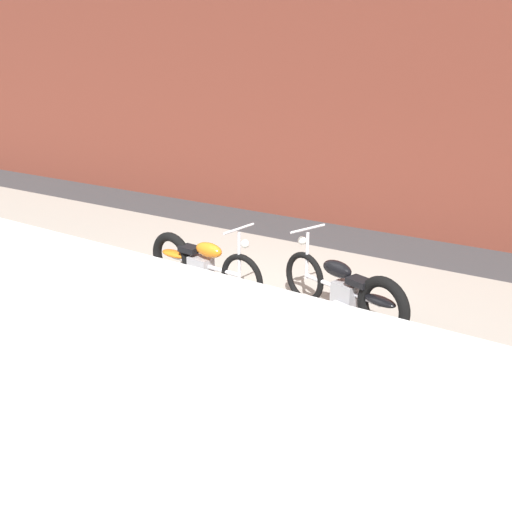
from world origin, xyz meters
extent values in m
plane|color=#38383A|center=(0.00, 0.00, 0.00)|extent=(80.00, 80.00, 0.00)
cube|color=#9E998E|center=(0.00, 1.75, 0.00)|extent=(36.00, 3.50, 0.01)
cube|color=brown|center=(0.00, 5.20, 2.58)|extent=(36.00, 0.50, 5.16)
torus|color=black|center=(0.26, 0.79, 0.34)|extent=(0.68, 0.14, 0.68)
torus|color=black|center=(-1.03, 0.90, 0.36)|extent=(0.74, 0.19, 0.73)
cylinder|color=silver|center=(-0.38, 0.85, 0.38)|extent=(1.24, 0.16, 0.06)
cube|color=#99999E|center=(-0.46, 0.85, 0.34)|extent=(0.34, 0.25, 0.28)
ellipsoid|color=orange|center=(-0.30, 0.84, 0.62)|extent=(0.45, 0.23, 0.20)
ellipsoid|color=orange|center=(-0.98, 0.90, 0.42)|extent=(0.45, 0.22, 0.10)
cube|color=black|center=(-0.66, 0.87, 0.56)|extent=(0.30, 0.22, 0.08)
cylinder|color=silver|center=(0.22, 0.79, 0.65)|extent=(0.05, 0.05, 0.62)
cylinder|color=silver|center=(0.22, 0.79, 1.01)|extent=(0.08, 0.58, 0.03)
sphere|color=white|center=(0.32, 0.79, 0.83)|extent=(0.11, 0.11, 0.11)
cylinder|color=silver|center=(-0.69, 1.02, 0.26)|extent=(0.55, 0.11, 0.06)
torus|color=black|center=(0.91, 1.29, 0.34)|extent=(0.67, 0.28, 0.68)
torus|color=black|center=(2.15, 0.89, 0.36)|extent=(0.73, 0.35, 0.73)
cylinder|color=silver|center=(1.53, 1.09, 0.38)|extent=(1.19, 0.43, 0.06)
cube|color=#99999E|center=(1.61, 1.07, 0.34)|extent=(0.37, 0.31, 0.28)
ellipsoid|color=black|center=(1.46, 1.12, 0.62)|extent=(0.48, 0.32, 0.20)
ellipsoid|color=black|center=(2.10, 0.91, 0.42)|extent=(0.47, 0.31, 0.10)
cube|color=black|center=(1.80, 1.01, 0.56)|extent=(0.33, 0.28, 0.08)
cylinder|color=silver|center=(0.95, 1.28, 0.65)|extent=(0.06, 0.06, 0.62)
cylinder|color=silver|center=(0.95, 1.28, 1.01)|extent=(0.21, 0.56, 0.03)
sphere|color=white|center=(0.86, 1.31, 0.83)|extent=(0.11, 0.11, 0.11)
cylinder|color=silver|center=(1.79, 0.85, 0.26)|extent=(0.54, 0.23, 0.06)
cylinder|color=black|center=(1.83, -3.18, 0.45)|extent=(0.91, 0.30, 0.90)
cube|color=red|center=(2.93, -3.05, 1.39)|extent=(3.60, 0.10, 0.44)
camera|label=1|loc=(4.24, -4.92, 3.02)|focal=40.31mm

